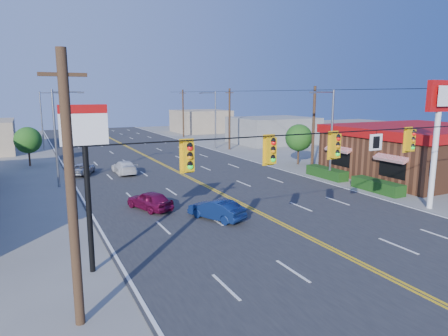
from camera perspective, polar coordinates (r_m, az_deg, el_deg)
name	(u,v)px	position (r m, az deg, el deg)	size (l,w,h in m)	color
ground	(349,259)	(20.10, 17.46, -12.28)	(160.00, 160.00, 0.00)	gray
road	(191,179)	(36.47, -4.76, -1.53)	(20.00, 120.00, 0.06)	#2D2D30
signal_span	(353,156)	(18.71, 18.01, 1.59)	(24.32, 0.34, 9.00)	#47301E
kfc	(418,151)	(41.86, 26.03, 2.25)	(16.30, 12.40, 4.70)	brown
kfc_pylon	(438,119)	(29.66, 28.25, 6.23)	(2.20, 0.36, 8.50)	white
pizza_hut_sign	(85,154)	(17.46, -19.20, 1.90)	(1.90, 0.30, 6.85)	black
streetlight_se	(330,130)	(36.33, 14.91, 5.26)	(2.55, 0.25, 8.00)	gray
streetlight_ne	(214,117)	(56.57, -1.42, 7.37)	(2.55, 0.25, 8.00)	gray
streetlight_sw	(58,133)	(35.38, -22.65, 4.67)	(2.55, 0.25, 8.00)	gray
streetlight_nw	(43,117)	(61.28, -24.43, 6.68)	(2.55, 0.25, 8.00)	gray
utility_pole_near	(313,129)	(40.31, 12.65, 5.39)	(0.28, 0.28, 8.40)	#47301E
utility_pole_mid	(230,119)	(55.41, 0.79, 6.98)	(0.28, 0.28, 8.40)	#47301E
utility_pole_far	(183,114)	(71.86, -5.85, 7.73)	(0.28, 0.28, 8.40)	#47301E
tree_kfc_rear	(299,138)	(44.36, 10.64, 4.27)	(2.94, 2.94, 4.41)	#47301E
tree_west	(28,140)	(47.41, -26.22, 3.59)	(2.80, 2.80, 4.20)	#47301E
bld_east_mid	(273,130)	(63.97, 6.99, 5.40)	(12.00, 10.00, 4.00)	gray
bld_east_far	(201,121)	(81.92, -3.34, 6.70)	(10.00, 10.00, 4.40)	tan
car_magenta	(150,201)	(27.01, -10.56, -4.67)	(1.48, 3.68, 1.25)	maroon
car_blue	(216,210)	(24.53, -1.08, -6.08)	(1.31, 3.75, 1.23)	#0D2051
car_white	(124,168)	(39.64, -14.07, 0.03)	(1.74, 4.28, 1.24)	white
car_silver	(83,169)	(40.37, -19.56, -0.20)	(1.79, 3.89, 1.08)	#AEAEB3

